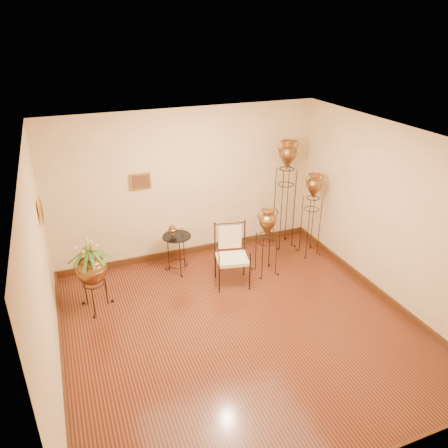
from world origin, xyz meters
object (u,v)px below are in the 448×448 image
object	(u,v)px
planter_urn	(91,267)
armchair	(232,257)
amphora_tall	(285,193)
amphora_mid	(311,214)
side_table	(177,253)

from	to	relation	value
planter_urn	armchair	size ratio (longest dim) A/B	1.25
amphora_tall	armchair	bearing A→B (deg)	-147.08
planter_urn	armchair	distance (m)	2.27
amphora_tall	armchair	world-z (taller)	amphora_tall
amphora_tall	amphora_mid	distance (m)	0.65
amphora_tall	amphora_mid	xyz separation A→B (m)	(0.30, -0.51, -0.28)
amphora_mid	armchair	size ratio (longest dim) A/B	1.55
planter_urn	armchair	world-z (taller)	planter_urn
amphora_mid	planter_urn	size ratio (longest dim) A/B	1.24
amphora_mid	side_table	distance (m)	2.60
planter_urn	side_table	distance (m)	1.67
armchair	side_table	xyz separation A→B (m)	(-0.75, 0.74, -0.16)
amphora_tall	amphora_mid	bearing A→B (deg)	-59.49
side_table	planter_urn	bearing A→B (deg)	-158.03
amphora_tall	side_table	bearing A→B (deg)	-174.24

